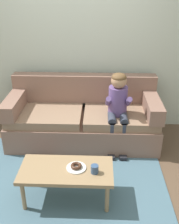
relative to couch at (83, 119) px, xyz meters
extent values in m
plane|color=brown|center=(-0.13, -0.85, -0.34)|extent=(10.00, 10.00, 0.00)
cube|color=beige|center=(-0.13, 0.55, 1.06)|extent=(8.00, 0.10, 2.80)
cube|color=#476675|center=(-0.13, -1.10, -0.33)|extent=(2.34, 2.06, 0.01)
cube|color=#846051|center=(0.00, -0.05, -0.15)|extent=(2.16, 0.90, 0.38)
cube|color=#886B53|center=(-0.54, -0.10, 0.10)|extent=(1.03, 0.74, 0.12)
cube|color=#886B53|center=(0.54, -0.10, 0.10)|extent=(1.03, 0.74, 0.12)
cube|color=#846051|center=(0.00, 0.30, 0.37)|extent=(2.16, 0.20, 0.43)
cube|color=#846051|center=(-0.98, -0.05, 0.27)|extent=(0.20, 0.90, 0.22)
cube|color=#846051|center=(0.98, -0.05, 0.27)|extent=(0.20, 0.90, 0.22)
cube|color=#937551|center=(-0.10, -1.27, 0.05)|extent=(0.99, 0.49, 0.04)
cylinder|color=#937551|center=(-0.54, -1.45, -0.15)|extent=(0.04, 0.04, 0.37)
cylinder|color=#937551|center=(0.33, -1.45, -0.15)|extent=(0.04, 0.04, 0.37)
cylinder|color=#937551|center=(-0.54, -1.08, -0.15)|extent=(0.04, 0.04, 0.37)
cylinder|color=#937551|center=(0.33, -1.08, -0.15)|extent=(0.04, 0.04, 0.37)
cylinder|color=#664C84|center=(0.49, -0.13, 0.36)|extent=(0.26, 0.26, 0.40)
sphere|color=tan|center=(0.49, -0.15, 0.66)|extent=(0.21, 0.21, 0.21)
ellipsoid|color=brown|center=(0.49, -0.15, 0.71)|extent=(0.20, 0.20, 0.12)
cylinder|color=#333847|center=(0.41, -0.28, 0.17)|extent=(0.11, 0.30, 0.11)
cylinder|color=#333847|center=(0.41, -0.43, -0.06)|extent=(0.09, 0.09, 0.44)
cube|color=black|center=(0.41, -0.48, -0.31)|extent=(0.10, 0.20, 0.06)
cylinder|color=#664C84|center=(0.35, -0.23, 0.40)|extent=(0.07, 0.29, 0.23)
cylinder|color=#333847|center=(0.57, -0.28, 0.17)|extent=(0.11, 0.30, 0.11)
cylinder|color=#333847|center=(0.57, -0.43, -0.06)|extent=(0.09, 0.09, 0.44)
cube|color=black|center=(0.57, -0.48, -0.31)|extent=(0.10, 0.20, 0.06)
cylinder|color=#664C84|center=(0.62, -0.23, 0.40)|extent=(0.07, 0.29, 0.23)
cylinder|color=white|center=(0.00, -1.25, 0.08)|extent=(0.21, 0.21, 0.01)
torus|color=#422619|center=(0.00, -1.25, 0.10)|extent=(0.17, 0.17, 0.04)
cylinder|color=#334C72|center=(0.20, -1.32, 0.11)|extent=(0.08, 0.08, 0.09)
cube|color=red|center=(-0.52, -0.74, -0.31)|extent=(0.16, 0.09, 0.05)
cylinder|color=red|center=(-0.60, -0.74, -0.31)|extent=(0.06, 0.06, 0.05)
cylinder|color=red|center=(-0.43, -0.74, -0.31)|extent=(0.06, 0.06, 0.05)
camera|label=1|loc=(0.23, -3.53, 1.86)|focal=43.08mm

